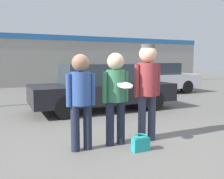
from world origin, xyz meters
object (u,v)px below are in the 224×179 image
Objects in this scene: parked_car_near at (102,87)px; parked_car_far at (152,78)px; handbag at (141,143)px; person_middle_with_frisbee at (116,91)px; person_left at (81,94)px; shrub at (75,77)px; person_right at (147,82)px.

parked_car_near reaches higher than parked_car_far.
parked_car_near is 14.67× the size of handbag.
person_middle_with_frisbee is 3.33m from parked_car_near.
parked_car_near is at bearing 62.40° from person_left.
person_right is at bearing -98.53° from shrub.
person_right is at bearing -124.25° from parked_car_far.
person_right is 6.14× the size of handbag.
shrub is (2.92, 10.73, -0.41)m from person_left.
shrub is at bearing 78.06° from person_middle_with_frisbee.
parked_car_near is at bearing 83.69° from person_right.
person_left is 0.98× the size of person_middle_with_frisbee.
person_right reaches higher than person_left.
person_right reaches higher than parked_car_near.
person_right is at bearing -0.36° from person_left.
parked_car_near is at bearing -143.06° from parked_car_far.
parked_car_far reaches higher than shrub.
person_left is 1.32m from person_right.
parked_car_far reaches higher than handbag.
parked_car_near is 1.00× the size of parked_car_far.
parked_car_far is at bearing 55.16° from handbag.
parked_car_far is (3.73, 2.81, 0.00)m from parked_car_near.
person_middle_with_frisbee is at bearing 118.02° from handbag.
person_middle_with_frisbee reaches higher than person_left.
parked_car_far is 5.35m from shrub.
person_middle_with_frisbee is 5.60× the size of handbag.
person_left is 0.38× the size of parked_car_near.
person_right is (0.65, -0.03, 0.14)m from person_middle_with_frisbee.
shrub is at bearing 81.47° from person_right.
person_middle_with_frisbee reaches higher than shrub.
parked_car_near is (1.66, 3.18, -0.26)m from person_left.
person_middle_with_frisbee is 1.02m from handbag.
shrub is at bearing 80.54° from parked_car_near.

